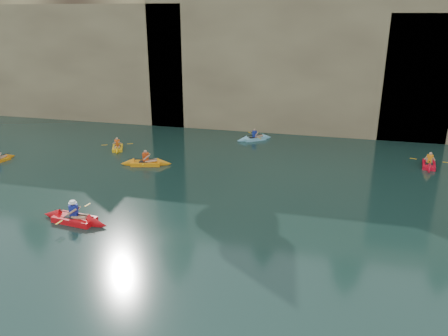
# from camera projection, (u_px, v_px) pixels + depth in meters

# --- Properties ---
(ground) EXTENTS (160.00, 160.00, 0.00)m
(ground) POSITION_uv_depth(u_px,v_px,m) (172.00, 271.00, 16.89)
(ground) COLOR black
(ground) RESTS_ON ground
(cliff) EXTENTS (70.00, 16.00, 12.00)m
(cliff) POSITION_uv_depth(u_px,v_px,m) (280.00, 51.00, 42.27)
(cliff) COLOR tan
(cliff) RESTS_ON ground
(cliff_slab_west) EXTENTS (26.00, 2.40, 10.56)m
(cliff_slab_west) POSITION_uv_depth(u_px,v_px,m) (54.00, 61.00, 40.41)
(cliff_slab_west) COLOR #9E8A5F
(cliff_slab_west) RESTS_ON ground
(cliff_slab_center) EXTENTS (24.00, 2.40, 11.40)m
(cliff_slab_center) POSITION_uv_depth(u_px,v_px,m) (292.00, 62.00, 35.15)
(cliff_slab_center) COLOR #9E8A5F
(cliff_slab_center) RESTS_ON ground
(sea_cave_west) EXTENTS (4.50, 1.00, 4.00)m
(sea_cave_west) POSITION_uv_depth(u_px,v_px,m) (73.00, 98.00, 40.45)
(sea_cave_west) COLOR black
(sea_cave_west) RESTS_ON ground
(sea_cave_center) EXTENTS (3.50, 1.00, 3.20)m
(sea_cave_center) POSITION_uv_depth(u_px,v_px,m) (219.00, 110.00, 37.33)
(sea_cave_center) COLOR black
(sea_cave_center) RESTS_ON ground
(sea_cave_east) EXTENTS (5.00, 1.00, 4.50)m
(sea_cave_east) POSITION_uv_depth(u_px,v_px,m) (393.00, 111.00, 33.85)
(sea_cave_east) COLOR black
(sea_cave_east) RESTS_ON ground
(main_kayaker) EXTENTS (3.73, 2.47, 1.36)m
(main_kayaker) POSITION_uv_depth(u_px,v_px,m) (75.00, 219.00, 20.77)
(main_kayaker) COLOR red
(main_kayaker) RESTS_ON ground
(kayaker_orange) EXTENTS (3.45, 2.45, 1.28)m
(kayaker_orange) POSITION_uv_depth(u_px,v_px,m) (146.00, 163.00, 28.59)
(kayaker_orange) COLOR orange
(kayaker_orange) RESTS_ON ground
(kayaker_red_far) EXTENTS (2.36, 3.34, 1.20)m
(kayaker_red_far) POSITION_uv_depth(u_px,v_px,m) (429.00, 164.00, 28.36)
(kayaker_red_far) COLOR red
(kayaker_red_far) RESTS_ON ground
(kayaker_yellow) EXTENTS (2.07, 2.78, 1.12)m
(kayaker_yellow) POSITION_uv_depth(u_px,v_px,m) (118.00, 148.00, 31.91)
(kayaker_yellow) COLOR yellow
(kayaker_yellow) RESTS_ON ground
(kayaker_ltblue_mid) EXTENTS (2.84, 2.35, 1.15)m
(kayaker_ltblue_mid) POSITION_uv_depth(u_px,v_px,m) (254.00, 138.00, 34.26)
(kayaker_ltblue_mid) COLOR #7DC0D2
(kayaker_ltblue_mid) RESTS_ON ground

